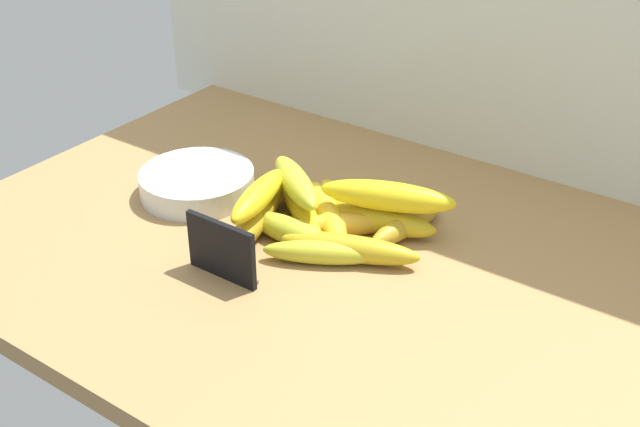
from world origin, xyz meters
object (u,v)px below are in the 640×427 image
fruit_bowl (197,183)px  banana_9 (347,224)px  banana_0 (327,214)px  banana_4 (298,201)px  banana_2 (351,247)px  banana_10 (295,182)px  banana_12 (259,196)px  banana_5 (293,232)px  banana_7 (258,213)px  banana_3 (378,220)px  banana_6 (345,204)px  chalkboard_sign (222,252)px  banana_11 (388,196)px  banana_1 (322,253)px  banana_8 (407,224)px

fruit_bowl → banana_9: size_ratio=0.93×
banana_0 → banana_4: bearing=174.9°
banana_2 → banana_10: bearing=160.0°
banana_9 → banana_0: bearing=170.9°
banana_12 → banana_5: bearing=0.8°
banana_7 → banana_0: bearing=36.5°
banana_9 → banana_7: bearing=-155.9°
banana_3 → banana_9: bearing=-135.4°
banana_2 → banana_6: bearing=127.9°
banana_3 → banana_10: banana_10 is taller
banana_3 → banana_5: same height
banana_2 → banana_9: size_ratio=1.02×
chalkboard_sign → banana_11: size_ratio=0.57×
banana_0 → banana_1: 10.08cm
fruit_bowl → banana_4: bearing=15.4°
banana_0 → banana_2: (7.80, -5.52, 0.04)cm
banana_2 → banana_12: banana_12 is taller
banana_3 → banana_12: 17.50cm
banana_7 → banana_9: 13.14cm
fruit_bowl → banana_2: 29.80cm
chalkboard_sign → banana_11: bearing=61.3°
chalkboard_sign → banana_0: chalkboard_sign is taller
banana_9 → chalkboard_sign: bearing=-112.8°
chalkboard_sign → banana_12: bearing=105.0°
banana_3 → banana_1: bearing=-100.0°
banana_7 → banana_10: (2.98, 5.16, 3.78)cm
chalkboard_sign → banana_1: 13.68cm
banana_9 → banana_10: banana_10 is taller
banana_7 → banana_3: bearing=29.3°
banana_4 → banana_3: bearing=9.0°
banana_7 → banana_11: banana_11 is taller
banana_8 → banana_9: same height
banana_0 → banana_5: banana_5 is taller
banana_11 → banana_9: bearing=-139.8°
banana_8 → banana_10: banana_10 is taller
banana_10 → banana_12: same height
banana_3 → banana_9: (-3.19, -3.14, -0.26)cm
banana_6 → chalkboard_sign: bearing=-100.4°
banana_0 → banana_11: size_ratio=0.97×
banana_10 → banana_1: bearing=-37.6°
banana_11 → banana_10: bearing=-163.8°
banana_7 → banana_9: bearing=24.1°
banana_1 → banana_9: bearing=98.5°
banana_3 → banana_9: 4.49cm
banana_4 → banana_7: banana_7 is taller
banana_3 → banana_8: banana_3 is taller
banana_7 → banana_12: size_ratio=1.31×
banana_11 → banana_7: bearing=-151.1°
banana_8 → banana_12: bearing=-146.7°
banana_7 → banana_8: 21.65cm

